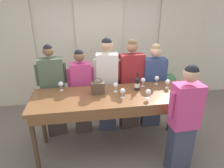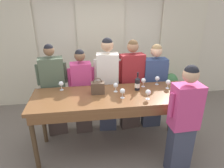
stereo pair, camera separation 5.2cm
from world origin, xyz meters
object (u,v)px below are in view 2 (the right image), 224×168
wine_glass_center_mid (157,79)px  wine_glass_back_left (123,91)px  guest_pink_top (82,92)px  guest_navy_coat (153,86)px  guest_cream_sweater (108,85)px  guest_striped_shirt (131,85)px  wine_bottle (137,84)px  wine_glass_front_left (182,92)px  wine_glass_back_mid (143,81)px  wine_glass_front_mid (148,92)px  wine_glass_center_right (116,85)px  handbag (98,88)px  guest_olive_jacket (54,91)px  potted_plant (171,85)px  wine_glass_front_right (61,84)px  host_pouring (183,122)px  wine_glass_center_left (168,82)px  tasting_bar (113,101)px

wine_glass_center_mid → wine_glass_back_left: size_ratio=1.00×
guest_pink_top → guest_navy_coat: (1.38, 0.00, 0.03)m
guest_cream_sweater → guest_striped_shirt: bearing=0.0°
wine_bottle → wine_glass_front_left: bearing=-36.0°
wine_bottle → wine_glass_back_mid: (0.14, 0.12, -0.00)m
wine_glass_front_mid → guest_cream_sweater: size_ratio=0.08×
wine_glass_center_right → wine_glass_center_mid: bearing=14.2°
handbag → wine_glass_front_left: size_ratio=1.71×
handbag → wine_glass_back_left: (0.36, -0.22, 0.01)m
guest_olive_jacket → potted_plant: (2.73, 1.01, -0.48)m
wine_glass_front_right → host_pouring: (1.71, -0.94, -0.28)m
potted_plant → guest_cream_sweater: bearing=-149.8°
handbag → guest_pink_top: (-0.26, 0.52, -0.30)m
handbag → wine_glass_back_left: handbag is taller
wine_glass_center_mid → wine_glass_center_right: (-0.77, -0.19, 0.00)m
wine_glass_front_left → wine_glass_center_left: same height
guest_cream_sweater → guest_navy_coat: 0.90m
wine_glass_center_mid → wine_glass_back_left: bearing=-148.5°
handbag → guest_pink_top: 0.65m
wine_glass_front_right → wine_glass_center_mid: (1.65, 0.00, 0.00)m
wine_glass_back_left → guest_striped_shirt: size_ratio=0.09×
tasting_bar → wine_glass_front_mid: (0.50, -0.20, 0.21)m
guest_pink_top → wine_glass_back_mid: bearing=-18.6°
guest_pink_top → potted_plant: guest_pink_top is taller
wine_glass_front_right → guest_navy_coat: (1.71, 0.30, -0.27)m
wine_glass_center_right → guest_pink_top: 0.80m
wine_glass_back_mid → wine_glass_front_right: bearing=177.7°
wine_glass_front_mid → guest_navy_coat: size_ratio=0.09×
wine_glass_center_mid → wine_glass_back_mid: size_ratio=1.00×
guest_olive_jacket → guest_pink_top: (0.51, 0.00, -0.05)m
wine_glass_front_left → wine_glass_center_mid: size_ratio=1.00×
wine_bottle → guest_striped_shirt: 0.53m
wine_glass_front_right → wine_glass_center_mid: 1.65m
wine_glass_front_right → guest_cream_sweater: size_ratio=0.08×
wine_bottle → wine_glass_front_left: (0.57, -0.42, -0.00)m
tasting_bar → handbag: handbag is taller
wine_bottle → guest_cream_sweater: 0.68m
guest_cream_sweater → wine_glass_back_left: bearing=-79.3°
wine_glass_center_left → guest_navy_coat: (-0.06, 0.49, -0.27)m
guest_cream_sweater → host_pouring: guest_cream_sweater is taller
wine_glass_front_mid → guest_cream_sweater: (-0.51, 0.83, -0.19)m
wine_glass_front_right → guest_striped_shirt: 1.32m
wine_glass_center_right → guest_olive_jacket: (-1.06, 0.49, -0.26)m
wine_glass_back_mid → guest_striped_shirt: 0.44m
wine_glass_center_left → wine_glass_back_left: (-0.83, -0.24, 0.00)m
wine_glass_center_mid → wine_glass_front_right: bearing=-179.9°
wine_glass_center_left → wine_glass_center_right: size_ratio=1.00×
wine_glass_front_left → guest_olive_jacket: (-2.00, 0.89, -0.26)m
handbag → host_pouring: bearing=-32.9°
tasting_bar → potted_plant: size_ratio=3.46×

